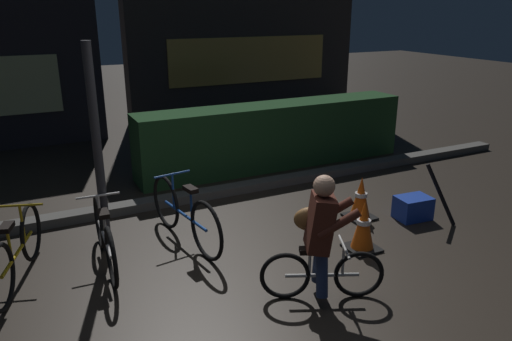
{
  "coord_description": "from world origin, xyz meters",
  "views": [
    {
      "loc": [
        -2.14,
        -4.09,
        2.67
      ],
      "look_at": [
        0.2,
        0.6,
        0.9
      ],
      "focal_mm": 34.38,
      "sensor_mm": 36.0,
      "label": 1
    }
  ],
  "objects": [
    {
      "name": "ground_plane",
      "position": [
        0.0,
        0.0,
        0.0
      ],
      "size": [
        40.0,
        40.0,
        0.0
      ],
      "primitive_type": "plane",
      "color": "#2D261E"
    },
    {
      "name": "sidewalk_curb",
      "position": [
        0.0,
        2.2,
        0.06
      ],
      "size": [
        12.0,
        0.24,
        0.12
      ],
      "primitive_type": "cube",
      "color": "#56544F",
      "rests_on": "ground"
    },
    {
      "name": "hedge_row",
      "position": [
        1.8,
        3.1,
        0.54
      ],
      "size": [
        4.8,
        0.7,
        1.09
      ],
      "primitive_type": "cube",
      "color": "#214723",
      "rests_on": "ground"
    },
    {
      "name": "storefront_right",
      "position": [
        3.21,
        7.2,
        2.54
      ],
      "size": [
        5.97,
        0.54,
        5.11
      ],
      "color": "#383330",
      "rests_on": "ground"
    },
    {
      "name": "street_post",
      "position": [
        -1.41,
        1.2,
        1.17
      ],
      "size": [
        0.1,
        0.1,
        2.34
      ],
      "primitive_type": "cylinder",
      "color": "#2D2D33",
      "rests_on": "ground"
    },
    {
      "name": "parked_bike_left_mid",
      "position": [
        -2.32,
        0.9,
        0.34
      ],
      "size": [
        0.57,
        1.53,
        0.73
      ],
      "rotation": [
        0.0,
        0.0,
        1.26
      ],
      "color": "black",
      "rests_on": "ground"
    },
    {
      "name": "parked_bike_center_left",
      "position": [
        -1.48,
        0.86,
        0.33
      ],
      "size": [
        0.46,
        1.56,
        0.72
      ],
      "rotation": [
        0.0,
        0.0,
        1.53
      ],
      "color": "black",
      "rests_on": "ground"
    },
    {
      "name": "parked_bike_center_right",
      "position": [
        -0.54,
        0.99,
        0.35
      ],
      "size": [
        0.46,
        1.69,
        0.78
      ],
      "rotation": [
        0.0,
        0.0,
        1.72
      ],
      "color": "black",
      "rests_on": "ground"
    },
    {
      "name": "traffic_cone_near",
      "position": [
        1.22,
        -0.1,
        0.29
      ],
      "size": [
        0.36,
        0.36,
        0.6
      ],
      "color": "black",
      "rests_on": "ground"
    },
    {
      "name": "traffic_cone_far",
      "position": [
        1.75,
        0.63,
        0.27
      ],
      "size": [
        0.36,
        0.36,
        0.57
      ],
      "color": "black",
      "rests_on": "ground"
    },
    {
      "name": "blue_crate",
      "position": [
        2.35,
        0.3,
        0.15
      ],
      "size": [
        0.47,
        0.36,
        0.3
      ],
      "primitive_type": "cube",
      "rotation": [
        0.0,
        0.0,
        -0.09
      ],
      "color": "#193DB7",
      "rests_on": "ground"
    },
    {
      "name": "cyclist",
      "position": [
        0.23,
        -0.68,
        0.63
      ],
      "size": [
        1.1,
        0.66,
        1.25
      ],
      "rotation": [
        0.0,
        0.0,
        -0.42
      ],
      "color": "black",
      "rests_on": "ground"
    },
    {
      "name": "closed_umbrella",
      "position": [
        2.55,
        0.05,
        0.39
      ],
      "size": [
        0.3,
        0.38,
        0.77
      ],
      "primitive_type": "cylinder",
      "rotation": [
        0.0,
        0.49,
        2.21
      ],
      "color": "black",
      "rests_on": "ground"
    }
  ]
}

